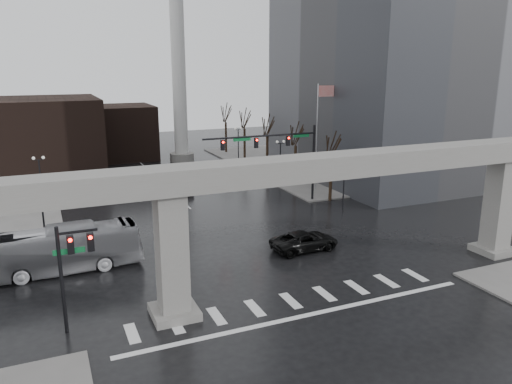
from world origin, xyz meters
The scene contains 24 objects.
ground centered at (0.00, 0.00, 0.00)m, with size 160.00×160.00×0.00m, color black.
sidewalk_ne centered at (26.00, 36.00, 0.07)m, with size 28.00×36.00×0.15m, color slate.
elevated_guideway centered at (1.26, 0.00, 6.88)m, with size 48.00×2.60×8.70m.
office_tower centered at (28.00, 26.00, 21.00)m, with size 22.00×26.00×42.00m, color slate.
building_far_left centered at (-14.00, 42.00, 5.00)m, with size 16.00×14.00×10.00m, color black.
building_far_mid centered at (-2.00, 52.00, 4.00)m, with size 10.00×10.00×8.00m, color black.
smokestack centered at (6.00, 46.00, 13.35)m, with size 3.60×3.60×30.00m.
signal_mast_arm centered at (8.99, 18.80, 5.83)m, with size 12.12×0.43×8.00m.
signal_left_pole centered at (-12.25, 0.50, 4.07)m, with size 2.30×0.30×6.00m.
flagpole_assembly centered at (15.29, 22.00, 7.53)m, with size 2.06×0.12×12.00m.
lamp_right_0 centered at (13.50, 14.00, 3.47)m, with size 1.22×0.32×5.11m.
lamp_right_1 centered at (13.50, 28.00, 3.47)m, with size 1.22×0.32×5.11m.
lamp_right_2 centered at (13.50, 42.00, 3.47)m, with size 1.22×0.32×5.11m.
lamp_left_0 centered at (-13.50, 14.00, 3.47)m, with size 1.22×0.32×5.11m.
lamp_left_1 centered at (-13.50, 28.00, 3.47)m, with size 1.22×0.32×5.11m.
lamp_left_2 centered at (-13.50, 42.00, 3.47)m, with size 1.22×0.32×5.11m.
tree_right_0 centered at (14.53, 18.02, 2.79)m, with size 1.09×1.58×7.50m.
tree_right_1 centered at (14.53, 26.02, 2.85)m, with size 1.09×1.61×7.67m.
tree_right_2 centered at (14.53, 34.02, 2.91)m, with size 1.10×1.63×7.85m.
tree_right_3 centered at (14.53, 42.02, 2.98)m, with size 1.11×1.66×8.02m.
tree_right_4 centered at (14.53, 50.02, 3.04)m, with size 1.12×1.69×8.19m.
pickup_truck centered at (4.95, 6.24, 0.75)m, with size 2.49×5.39×1.50m, color black.
city_bus centered at (-12.93, 9.31, 1.61)m, with size 2.71×11.59×3.23m, color #A6A5AA.
far_car centered at (0.79, 27.16, 0.67)m, with size 1.57×3.91×1.33m, color black.
Camera 1 is at (-13.06, -25.75, 14.06)m, focal length 35.00 mm.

